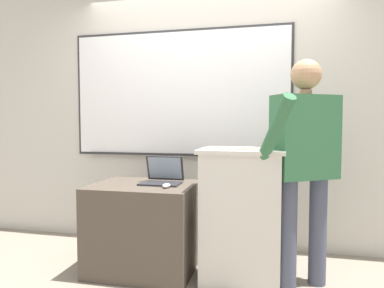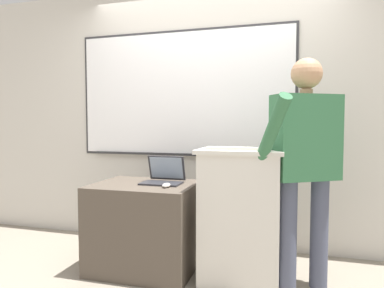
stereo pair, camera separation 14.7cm
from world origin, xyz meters
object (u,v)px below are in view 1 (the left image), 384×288
at_px(laptop, 163,175).
at_px(wireless_keyboard, 237,148).
at_px(lectern_podium, 240,216).
at_px(side_desk, 144,227).
at_px(person_presenter, 305,155).
at_px(computer_mouse_by_laptop, 166,186).

bearing_deg(laptop, wireless_keyboard, -17.12).
distance_m(lectern_podium, laptop, 0.73).
bearing_deg(side_desk, wireless_keyboard, -8.65).
height_order(side_desk, person_presenter, person_presenter).
xyz_separation_m(person_presenter, computer_mouse_by_laptop, (-1.04, -0.09, -0.25)).
bearing_deg(lectern_podium, person_presenter, 5.29).
bearing_deg(computer_mouse_by_laptop, lectern_podium, 4.67).
height_order(laptop, wireless_keyboard, wireless_keyboard).
bearing_deg(side_desk, person_presenter, -1.15).
relative_size(side_desk, laptop, 2.56).
distance_m(laptop, wireless_keyboard, 0.72).
distance_m(lectern_podium, person_presenter, 0.66).
bearing_deg(laptop, computer_mouse_by_laptop, -64.78).
bearing_deg(side_desk, lectern_podium, -4.85).
distance_m(side_desk, person_presenter, 1.42).
relative_size(person_presenter, computer_mouse_by_laptop, 16.93).
xyz_separation_m(side_desk, wireless_keyboard, (0.78, -0.12, 0.68)).
distance_m(lectern_podium, computer_mouse_by_laptop, 0.62).
xyz_separation_m(lectern_podium, laptop, (-0.67, 0.15, 0.27)).
height_order(side_desk, computer_mouse_by_laptop, computer_mouse_by_laptop).
xyz_separation_m(lectern_podium, wireless_keyboard, (-0.02, -0.05, 0.52)).
height_order(lectern_podium, computer_mouse_by_laptop, lectern_podium).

